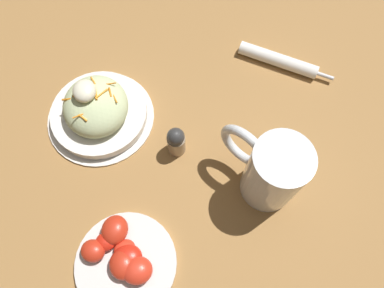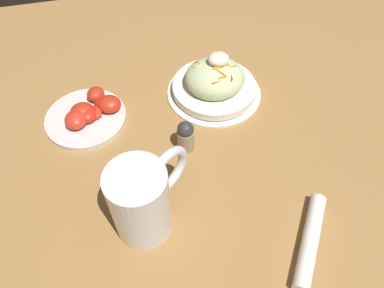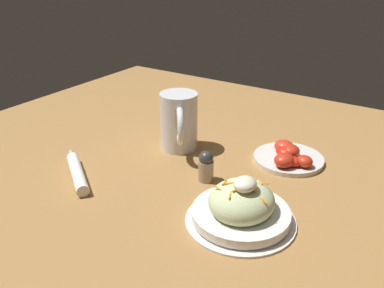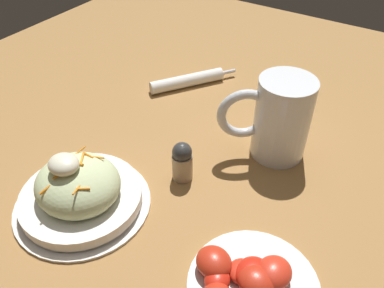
{
  "view_description": "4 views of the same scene",
  "coord_description": "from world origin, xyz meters",
  "px_view_note": "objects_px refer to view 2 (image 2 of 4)",
  "views": [
    {
      "loc": [
        0.28,
        -0.11,
        0.64
      ],
      "look_at": [
        0.04,
        -0.06,
        0.08
      ],
      "focal_mm": 33.03,
      "sensor_mm": 36.0,
      "label": 1
    },
    {
      "loc": [
        0.1,
        0.37,
        0.6
      ],
      "look_at": [
        0.01,
        -0.03,
        0.08
      ],
      "focal_mm": 34.34,
      "sensor_mm": 36.0,
      "label": 2
    },
    {
      "loc": [
        -0.68,
        -0.5,
        0.48
      ],
      "look_at": [
        0.02,
        -0.04,
        0.08
      ],
      "focal_mm": 38.0,
      "sensor_mm": 36.0,
      "label": 3
    },
    {
      "loc": [
        0.28,
        -0.48,
        0.48
      ],
      "look_at": [
        0.02,
        -0.07,
        0.07
      ],
      "focal_mm": 36.67,
      "sensor_mm": 36.0,
      "label": 4
    }
  ],
  "objects_px": {
    "salt_shaker": "(186,136)",
    "napkin_roll": "(310,241)",
    "tomato_plate": "(89,114)",
    "salad_plate": "(215,83)",
    "beer_mug": "(143,204)"
  },
  "relations": [
    {
      "from": "salt_shaker",
      "to": "beer_mug",
      "type": "bearing_deg",
      "value": 54.3
    },
    {
      "from": "salt_shaker",
      "to": "napkin_roll",
      "type": "bearing_deg",
      "value": 121.44
    },
    {
      "from": "beer_mug",
      "to": "tomato_plate",
      "type": "relative_size",
      "value": 0.87
    },
    {
      "from": "napkin_roll",
      "to": "salt_shaker",
      "type": "bearing_deg",
      "value": -58.56
    },
    {
      "from": "salad_plate",
      "to": "napkin_roll",
      "type": "bearing_deg",
      "value": 98.14
    },
    {
      "from": "salad_plate",
      "to": "tomato_plate",
      "type": "height_order",
      "value": "salad_plate"
    },
    {
      "from": "beer_mug",
      "to": "salt_shaker",
      "type": "relative_size",
      "value": 2.05
    },
    {
      "from": "napkin_roll",
      "to": "tomato_plate",
      "type": "xyz_separation_m",
      "value": [
        0.34,
        -0.38,
        0.0
      ]
    },
    {
      "from": "beer_mug",
      "to": "napkin_roll",
      "type": "relative_size",
      "value": 0.83
    },
    {
      "from": "salt_shaker",
      "to": "tomato_plate",
      "type": "bearing_deg",
      "value": -34.23
    },
    {
      "from": "salad_plate",
      "to": "napkin_roll",
      "type": "height_order",
      "value": "salad_plate"
    },
    {
      "from": "tomato_plate",
      "to": "salad_plate",
      "type": "bearing_deg",
      "value": -177.48
    },
    {
      "from": "tomato_plate",
      "to": "salt_shaker",
      "type": "height_order",
      "value": "salt_shaker"
    },
    {
      "from": "salad_plate",
      "to": "beer_mug",
      "type": "height_order",
      "value": "beer_mug"
    },
    {
      "from": "salad_plate",
      "to": "tomato_plate",
      "type": "relative_size",
      "value": 1.24
    }
  ]
}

